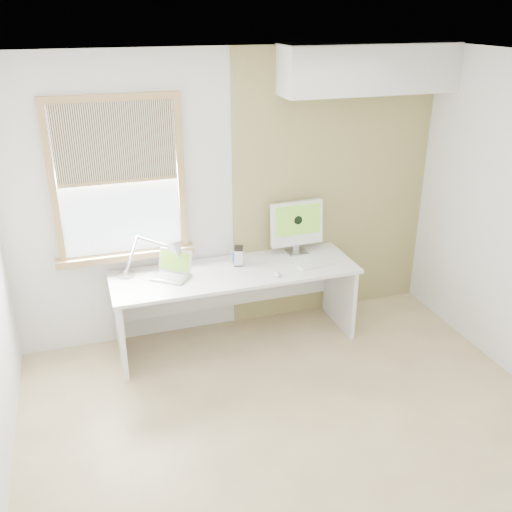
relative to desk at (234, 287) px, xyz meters
name	(u,v)px	position (x,y,z in m)	size (l,w,h in m)	color
room	(306,276)	(0.09, -1.44, 0.77)	(4.04, 3.54, 2.64)	tan
accent_wall	(333,187)	(1.09, 0.30, 0.77)	(2.00, 0.02, 2.60)	olive
soffit	(369,68)	(1.29, 0.13, 1.87)	(1.60, 0.40, 0.42)	white
window	(119,181)	(-0.91, 0.27, 1.01)	(1.20, 0.14, 1.42)	#A17E4D
desk	(234,287)	(0.00, 0.00, 0.00)	(2.20, 0.70, 0.73)	white
desk_lamp	(167,253)	(-0.58, 0.07, 0.39)	(0.64, 0.30, 0.37)	#BABDBF
laptop	(172,270)	(-0.55, 0.00, 0.25)	(0.40, 0.39, 0.22)	#BABDBF
phone_dock	(235,261)	(0.03, 0.06, 0.23)	(0.09, 0.09, 0.14)	#BABDBF
external_drive	(239,256)	(0.07, 0.07, 0.28)	(0.11, 0.14, 0.16)	#BABDBF
imac	(297,224)	(0.67, 0.16, 0.48)	(0.52, 0.17, 0.50)	#BABDBF
keyboard	(319,264)	(0.76, -0.19, 0.20)	(0.40, 0.16, 0.02)	white
mouse	(277,274)	(0.32, -0.28, 0.21)	(0.06, 0.10, 0.03)	white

